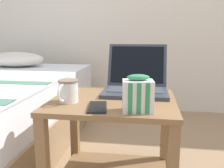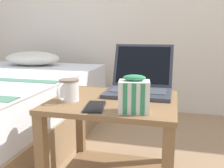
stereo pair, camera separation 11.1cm
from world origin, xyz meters
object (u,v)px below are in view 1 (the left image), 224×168
(laptop, at_px, (136,83))
(mug_front_left, at_px, (68,90))
(snack_bag, at_px, (138,95))
(cell_phone, at_px, (97,107))

(laptop, height_order, mug_front_left, laptop)
(snack_bag, xyz_separation_m, cell_phone, (-0.17, 0.02, -0.06))
(laptop, relative_size, mug_front_left, 2.59)
(snack_bag, height_order, cell_phone, snack_bag)
(laptop, xyz_separation_m, snack_bag, (0.03, -0.34, 0.02))
(mug_front_left, xyz_separation_m, cell_phone, (0.15, -0.07, -0.05))
(cell_phone, bearing_deg, laptop, 66.47)
(laptop, relative_size, snack_bag, 2.31)
(laptop, distance_m, mug_front_left, 0.38)
(mug_front_left, relative_size, cell_phone, 0.79)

